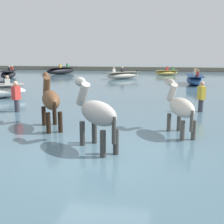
# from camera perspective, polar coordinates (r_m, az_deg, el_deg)

# --- Properties ---
(ground_plane) EXTENTS (120.00, 120.00, 0.00)m
(ground_plane) POSITION_cam_1_polar(r_m,az_deg,el_deg) (7.10, -2.52, -10.99)
(ground_plane) COLOR #666051
(water_surface) EXTENTS (90.00, 90.00, 0.37)m
(water_surface) POSITION_cam_1_polar(r_m,az_deg,el_deg) (16.64, 5.14, 2.84)
(water_surface) COLOR #476675
(water_surface) RESTS_ON ground
(horse_lead_grey) EXTENTS (1.58, 1.65, 2.12)m
(horse_lead_grey) POSITION_cam_1_polar(r_m,az_deg,el_deg) (7.04, -3.13, -0.49)
(horse_lead_grey) COLOR gray
(horse_lead_grey) RESTS_ON ground
(horse_trailing_pinto) EXTENTS (0.96, 1.77, 1.95)m
(horse_trailing_pinto) POSITION_cam_1_polar(r_m,az_deg,el_deg) (8.53, 13.47, 0.67)
(horse_trailing_pinto) COLOR beige
(horse_trailing_pinto) RESTS_ON ground
(horse_flank_bay) EXTENTS (1.29, 1.83, 2.11)m
(horse_flank_bay) POSITION_cam_1_polar(r_m,az_deg,el_deg) (9.22, -12.17, 2.15)
(horse_flank_bay) COLOR brown
(horse_flank_bay) RESTS_ON ground
(boat_near_port) EXTENTS (1.39, 3.90, 1.18)m
(boat_near_port) POSITION_cam_1_polar(r_m,az_deg,el_deg) (22.84, 16.16, 6.21)
(boat_near_port) COLOR #28518E
(boat_near_port) RESTS_ON water_surface
(boat_far_offshore) EXTENTS (2.98, 4.28, 1.24)m
(boat_far_offshore) POSITION_cam_1_polar(r_m,az_deg,el_deg) (33.23, -10.12, 8.11)
(boat_far_offshore) COLOR black
(boat_far_offshore) RESTS_ON water_surface
(boat_far_inshore) EXTENTS (2.34, 3.98, 1.18)m
(boat_far_inshore) POSITION_cam_1_polar(r_m,az_deg,el_deg) (29.21, -19.95, 7.07)
(boat_far_inshore) COLOR black
(boat_far_inshore) RESTS_ON water_surface
(boat_near_starboard) EXTENTS (2.74, 1.99, 1.00)m
(boat_near_starboard) POSITION_cam_1_polar(r_m,az_deg,el_deg) (31.74, 10.84, 7.73)
(boat_near_starboard) COLOR gold
(boat_near_starboard) RESTS_ON water_surface
(boat_mid_outer) EXTENTS (3.29, 3.26, 1.11)m
(boat_mid_outer) POSITION_cam_1_polar(r_m,az_deg,el_deg) (26.83, 2.18, 7.33)
(boat_mid_outer) COLOR #B2AD9E
(boat_mid_outer) RESTS_ON water_surface
(person_wading_mid) EXTENTS (0.32, 0.38, 1.63)m
(person_wading_mid) POSITION_cam_1_polar(r_m,az_deg,el_deg) (12.16, 17.34, 2.33)
(person_wading_mid) COLOR #383842
(person_wading_mid) RESTS_ON ground
(person_spectator_far) EXTENTS (0.28, 0.36, 1.63)m
(person_spectator_far) POSITION_cam_1_polar(r_m,az_deg,el_deg) (12.23, -18.50, 2.31)
(person_spectator_far) COLOR #383842
(person_spectator_far) RESTS_ON ground
(far_shoreline) EXTENTS (80.00, 2.40, 0.92)m
(far_shoreline) POSITION_cam_1_polar(r_m,az_deg,el_deg) (39.42, 8.26, 8.28)
(far_shoreline) COLOR #706B5B
(far_shoreline) RESTS_ON ground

